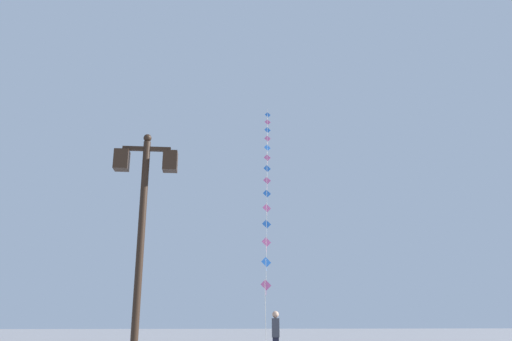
% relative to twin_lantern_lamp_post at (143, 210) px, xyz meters
% --- Properties ---
extents(twin_lantern_lamp_post, '(1.23, 0.28, 4.99)m').
position_rel_twin_lantern_lamp_post_xyz_m(twin_lantern_lamp_post, '(0.00, 0.00, 0.00)').
color(twin_lantern_lamp_post, black).
rests_on(twin_lantern_lamp_post, ground_plane).
extents(kite_train, '(2.37, 17.07, 16.67)m').
position_rel_twin_lantern_lamp_post_xyz_m(kite_train, '(4.42, 17.72, 5.49)').
color(kite_train, brown).
rests_on(kite_train, ground_plane).
extents(kite_flyer, '(0.27, 0.62, 1.71)m').
position_rel_twin_lantern_lamp_post_xyz_m(kite_flyer, '(3.52, 7.56, -2.54)').
color(kite_flyer, '#1E1E2D').
rests_on(kite_flyer, ground_plane).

